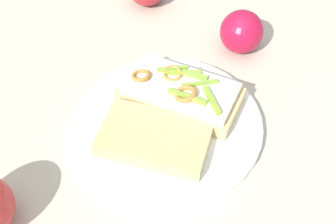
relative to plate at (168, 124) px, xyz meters
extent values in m
plane|color=#B6AE98|center=(0.00, 0.00, -0.01)|extent=(2.00, 2.00, 0.00)
cylinder|color=white|center=(0.00, 0.00, 0.00)|extent=(0.28, 0.28, 0.02)
cube|color=tan|center=(-0.03, -0.03, 0.02)|extent=(0.19, 0.20, 0.02)
cube|color=silver|center=(-0.03, -0.03, 0.04)|extent=(0.17, 0.18, 0.01)
torus|color=#B57536|center=(-0.03, -0.01, 0.05)|extent=(0.04, 0.05, 0.02)
torus|color=#B0702B|center=(0.01, -0.07, 0.05)|extent=(0.04, 0.04, 0.01)
torus|color=#B07735|center=(-0.03, -0.05, 0.05)|extent=(0.03, 0.04, 0.01)
cube|color=#87B638|center=(-0.03, 0.00, 0.05)|extent=(0.04, 0.05, 0.01)
cube|color=#80AA3D|center=(-0.06, -0.02, 0.05)|extent=(0.05, 0.02, 0.01)
cube|color=#86B73F|center=(-0.06, -0.03, 0.05)|extent=(0.03, 0.03, 0.01)
cube|color=#7CB937|center=(-0.04, -0.06, 0.05)|extent=(0.05, 0.02, 0.01)
cube|color=#8CB834|center=(-0.05, -0.05, 0.05)|extent=(0.05, 0.03, 0.01)
cube|color=#85AC31|center=(-0.06, 0.02, 0.05)|extent=(0.01, 0.05, 0.01)
cube|color=tan|center=(0.03, 0.03, 0.02)|extent=(0.18, 0.17, 0.02)
sphere|color=#B11234|center=(-0.19, -0.11, 0.03)|extent=(0.10, 0.10, 0.08)
camera|label=1|loc=(0.17, 0.36, 0.48)|focal=43.94mm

